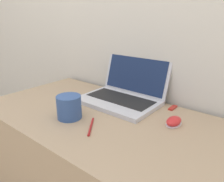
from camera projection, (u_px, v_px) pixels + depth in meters
The scene contains 6 objects.
desk at pixel (101, 181), 1.08m from camera, with size 1.12×0.60×0.72m.
laptop at pixel (124, 93), 1.10m from camera, with size 0.38×0.31×0.21m.
drink_cup at pixel (69, 107), 0.91m from camera, with size 0.10×0.10×0.10m.
computer_mouse at pixel (174, 122), 0.86m from camera, with size 0.06×0.09×0.03m.
usb_stick at pixel (173, 108), 1.01m from camera, with size 0.02×0.06×0.01m.
pen at pixel (91, 126), 0.84m from camera, with size 0.09×0.11×0.01m.
Camera 1 is at (0.59, -0.34, 1.13)m, focal length 35.00 mm.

